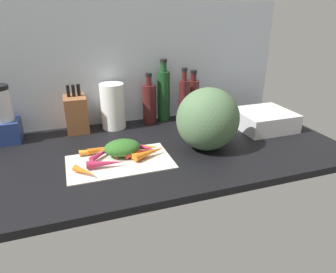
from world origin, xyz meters
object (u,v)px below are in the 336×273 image
Objects in this scene: carrot_3 at (150,152)px; blender_appliance at (3,118)px; carrot_9 at (85,172)px; bottle_2 at (184,99)px; carrot_1 at (144,154)px; knife_block at (76,113)px; carrot_6 at (145,147)px; carrot_8 at (143,147)px; carrot_2 at (124,148)px; carrot_4 at (139,152)px; carrot_11 at (97,151)px; bottle_0 at (149,103)px; bottle_1 at (164,95)px; dish_rack at (264,120)px; paper_towel_roll at (113,106)px; carrot_0 at (106,163)px; carrot_10 at (108,148)px; cutting_board at (120,161)px; bottle_3 at (193,97)px; winter_squash at (208,119)px; carrot_7 at (103,153)px.

carrot_3 is 0.57× the size of blender_appliance.
bottle_2 is at bearing 38.05° from carrot_9.
carrot_1 is 0.48× the size of knife_block.
carrot_6 is at bearing 73.21° from carrot_1.
knife_block is (-24.19, 35.12, 6.40)cm from carrot_8.
carrot_3 reaches higher than carrot_2.
blender_appliance reaches higher than knife_block.
carrot_4 is 17.52cm from carrot_11.
carrot_1 is 0.41× the size of bottle_0.
carrot_4 is (4.89, -6.15, 0.23)cm from carrot_2.
bottle_1 is (19.69, 41.66, 11.67)cm from carrot_3.
carrot_1 is 67.09cm from dish_rack.
paper_towel_roll is at bearing 160.33° from dish_rack.
knife_block is 0.80× the size of bottle_2.
carrot_6 is at bearing 28.23° from carrot_0.
carrot_6 is (8.53, -2.19, 0.27)cm from carrot_2.
carrot_2 is at bearing -18.21° from carrot_10.
carrot_10 is at bearing 77.48° from carrot_0.
carrot_1 is 25.19cm from carrot_9.
bottle_3 is (49.12, 41.85, 10.56)cm from cutting_board.
carrot_6 is 36.95cm from bottle_0.
paper_towel_roll is at bearing 102.79° from carrot_6.
winter_squash is at bearing -48.19° from paper_towel_roll.
carrot_8 is 0.49× the size of knife_block.
winter_squash is at bearing -9.90° from carrot_11.
carrot_4 is 0.46× the size of bottle_3.
bottle_0 is 9.17cm from bottle_1.
carrot_11 is 0.62× the size of paper_towel_roll.
bottle_0 reaches higher than carrot_8.
carrot_10 is at bearing 167.20° from winter_squash.
bottle_2 is (49.50, 27.51, 9.95)cm from carrot_11.
carrot_8 reaches higher than carrot_1.
carrot_7 is 0.55× the size of bottle_3.
carrot_6 reaches higher than carrot_7.
carrot_11 is at bearing -80.24° from knife_block.
carrot_2 is 7.86cm from carrot_4.
dish_rack reaches higher than carrot_1.
carrot_11 is 0.54× the size of bottle_3.
bottle_3 is (37.16, 35.70, 8.69)cm from carrot_6.
carrot_2 is 38.73cm from bottle_0.
carrot_8 is (2.62, 3.58, 0.26)cm from carrot_4.
cutting_board is 2.35× the size of carrot_10.
carrot_7 is at bearing 159.67° from carrot_3.
bottle_0 reaches higher than carrot_1.
bottle_2 is at bearing 41.27° from cutting_board.
paper_towel_roll is (49.43, 1.53, 0.13)cm from blender_appliance.
carrot_9 is 0.74× the size of carrot_11.
carrot_0 is at bearing -81.44° from carrot_11.
blender_appliance is at bearing 140.24° from cutting_board.
carrot_0 is 16.59cm from carrot_1.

